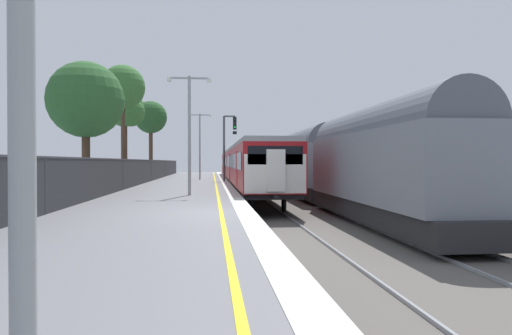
# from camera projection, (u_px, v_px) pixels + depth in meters

# --- Properties ---
(ground) EXTENTS (17.40, 110.00, 1.21)m
(ground) POSITION_uv_depth(u_px,v_px,m) (319.00, 232.00, 14.09)
(ground) COLOR slate
(commuter_train_at_platform) EXTENTS (2.83, 40.43, 3.81)m
(commuter_train_at_platform) POSITION_uv_depth(u_px,v_px,m) (243.00, 165.00, 39.58)
(commuter_train_at_platform) COLOR maroon
(commuter_train_at_platform) RESTS_ON ground
(freight_train_adjacent_track) EXTENTS (2.60, 57.72, 4.77)m
(freight_train_adjacent_track) POSITION_uv_depth(u_px,v_px,m) (289.00, 161.00, 40.15)
(freight_train_adjacent_track) COLOR #232326
(freight_train_adjacent_track) RESTS_ON ground
(signal_gantry) EXTENTS (1.10, 0.24, 5.21)m
(signal_gantry) POSITION_uv_depth(u_px,v_px,m) (227.00, 140.00, 36.37)
(signal_gantry) COLOR #47474C
(signal_gantry) RESTS_ON ground
(platform_lamp_mid) EXTENTS (2.00, 0.20, 5.48)m
(platform_lamp_mid) POSITION_uv_depth(u_px,v_px,m) (189.00, 125.00, 21.11)
(platform_lamp_mid) COLOR #93999E
(platform_lamp_mid) RESTS_ON ground
(platform_lamp_far) EXTENTS (2.00, 0.20, 5.70)m
(platform_lamp_far) POSITION_uv_depth(u_px,v_px,m) (200.00, 141.00, 39.76)
(platform_lamp_far) COLOR #93999E
(platform_lamp_far) RESTS_ON ground
(platform_back_fence) EXTENTS (0.07, 99.00, 1.70)m
(platform_back_fence) POSITION_uv_depth(u_px,v_px,m) (45.00, 184.00, 13.30)
(platform_back_fence) COLOR #282B2D
(platform_back_fence) RESTS_ON ground
(background_tree_left) EXTENTS (3.30, 3.16, 7.61)m
(background_tree_left) POSITION_uv_depth(u_px,v_px,m) (126.00, 110.00, 37.88)
(background_tree_left) COLOR #473323
(background_tree_left) RESTS_ON ground
(background_tree_centre) EXTENTS (3.84, 3.84, 6.60)m
(background_tree_centre) POSITION_uv_depth(u_px,v_px,m) (84.00, 102.00, 23.06)
(background_tree_centre) COLOR #473323
(background_tree_centre) RESTS_ON ground
(background_tree_right) EXTENTS (3.13, 3.13, 8.42)m
(background_tree_right) POSITION_uv_depth(u_px,v_px,m) (123.00, 89.00, 32.58)
(background_tree_right) COLOR #473323
(background_tree_right) RESTS_ON ground
(background_tree_back) EXTENTS (3.30, 3.30, 7.76)m
(background_tree_back) POSITION_uv_depth(u_px,v_px,m) (151.00, 118.00, 46.84)
(background_tree_back) COLOR #473323
(background_tree_back) RESTS_ON ground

